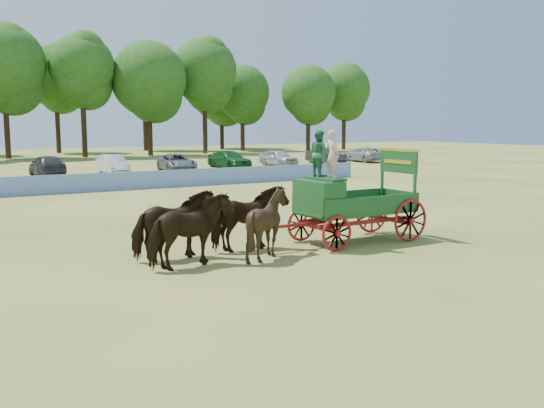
% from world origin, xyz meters
% --- Properties ---
extents(ground, '(160.00, 160.00, 0.00)m').
position_xyz_m(ground, '(0.00, 0.00, 0.00)').
color(ground, tan).
rests_on(ground, ground).
extents(horse_lead_left, '(2.50, 1.51, 1.98)m').
position_xyz_m(horse_lead_left, '(-9.17, -1.65, 0.99)').
color(horse_lead_left, black).
rests_on(horse_lead_left, ground).
extents(horse_lead_right, '(2.39, 1.17, 1.98)m').
position_xyz_m(horse_lead_right, '(-9.17, -0.55, 0.99)').
color(horse_lead_right, black).
rests_on(horse_lead_right, ground).
extents(horse_wheel_left, '(2.03, 1.86, 1.98)m').
position_xyz_m(horse_wheel_left, '(-6.77, -1.65, 0.99)').
color(horse_wheel_left, black).
rests_on(horse_wheel_left, ground).
extents(horse_wheel_right, '(2.40, 1.20, 1.98)m').
position_xyz_m(horse_wheel_right, '(-6.77, -0.55, 0.99)').
color(horse_wheel_right, black).
rests_on(horse_wheel_right, ground).
extents(farm_dray, '(6.00, 2.00, 3.63)m').
position_xyz_m(farm_dray, '(-3.79, -1.08, 1.58)').
color(farm_dray, '#A81021').
rests_on(farm_dray, ground).
extents(sponsor_banner, '(26.00, 0.08, 1.05)m').
position_xyz_m(sponsor_banner, '(-1.00, 18.00, 0.53)').
color(sponsor_banner, '#213FB3').
rests_on(sponsor_banner, ground).
extents(parked_cars, '(52.79, 7.74, 1.59)m').
position_xyz_m(parked_cars, '(-1.79, 29.97, 0.75)').
color(parked_cars, silver).
rests_on(parked_cars, ground).
extents(treeline, '(91.83, 23.29, 15.90)m').
position_xyz_m(treeline, '(-4.26, 59.62, 9.54)').
color(treeline, '#382314').
rests_on(treeline, ground).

